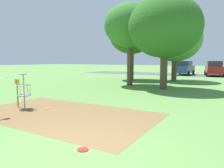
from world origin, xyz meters
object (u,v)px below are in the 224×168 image
tree_mid_left (130,26)px  parked_car_leftmost (184,68)px  tree_mid_center (175,39)px  parked_car_center_left (214,69)px  tree_near_left (165,27)px  frisbee_near_basket (83,150)px  disc_golf_basket (23,90)px  frisbee_by_tee (48,108)px  tree_near_right (132,35)px

tree_mid_left → parked_car_leftmost: (0.99, 14.40, -3.58)m
tree_mid_center → parked_car_center_left: tree_mid_center is taller
parked_car_center_left → tree_mid_left: bearing=-108.1°
tree_near_left → frisbee_near_basket: bearing=-81.9°
disc_golf_basket → parked_car_leftmost: size_ratio=0.32×
disc_golf_basket → tree_mid_left: 10.18m
frisbee_by_tee → tree_near_right: size_ratio=0.04×
tree_mid_left → tree_near_right: bearing=114.0°
disc_golf_basket → frisbee_by_tee: (0.82, 0.48, -0.74)m
parked_car_leftmost → frisbee_by_tee: bearing=-90.6°
disc_golf_basket → parked_car_center_left: (4.66, 23.58, 0.17)m
frisbee_by_tee → tree_mid_center: (1.27, 14.19, 3.83)m
disc_golf_basket → parked_car_leftmost: (1.05, 23.86, 0.17)m
parked_car_center_left → tree_mid_center: bearing=-106.1°
frisbee_by_tee → parked_car_leftmost: bearing=89.4°
tree_near_left → parked_car_center_left: (1.65, 15.10, -3.14)m
parked_car_center_left → frisbee_near_basket: bearing=-90.4°
tree_near_right → frisbee_by_tee: bearing=-78.6°
frisbee_near_basket → parked_car_center_left: bearing=89.6°
frisbee_by_tee → tree_mid_left: (-0.77, 8.99, 4.49)m
tree_mid_left → tree_mid_center: (2.04, 5.21, -0.66)m
tree_mid_center → parked_car_leftmost: size_ratio=1.38×
tree_mid_left → disc_golf_basket: bearing=-90.4°
frisbee_near_basket → tree_mid_center: size_ratio=0.04×
parked_car_leftmost → tree_mid_center: bearing=-83.5°
tree_mid_left → parked_car_leftmost: bearing=86.1°
disc_golf_basket → tree_near_left: size_ratio=0.23×
frisbee_near_basket → parked_car_leftmost: (-3.44, 25.80, 0.91)m
disc_golf_basket → parked_car_center_left: bearing=78.8°
disc_golf_basket → parked_car_center_left: size_ratio=0.31×
parked_car_leftmost → disc_golf_basket: bearing=-92.5°
disc_golf_basket → tree_near_left: bearing=70.4°
tree_mid_center → tree_near_left: bearing=-81.6°
tree_mid_center → parked_car_center_left: size_ratio=1.32×
frisbee_near_basket → parked_car_leftmost: size_ratio=0.06×
tree_near_left → tree_mid_center: size_ratio=1.03×
frisbee_by_tee → tree_near_right: bearing=101.4°
parked_car_center_left → frisbee_by_tee: bearing=-99.4°
tree_near_left → parked_car_leftmost: size_ratio=1.42×
disc_golf_basket → tree_near_left: tree_near_left is taller
frisbee_near_basket → tree_near_right: size_ratio=0.04×
frisbee_by_tee → parked_car_center_left: bearing=80.6°
frisbee_by_tee → parked_car_center_left: parked_car_center_left is taller
tree_near_right → parked_car_center_left: size_ratio=1.38×
frisbee_by_tee → parked_car_center_left: (3.83, 23.10, 0.91)m
tree_mid_left → parked_car_center_left: tree_mid_left is taller
tree_near_right → parked_car_leftmost: 11.06m
tree_near_right → parked_car_center_left: (6.51, 9.83, -3.40)m
parked_car_leftmost → parked_car_center_left: 3.62m
disc_golf_basket → tree_mid_left: size_ratio=0.22×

